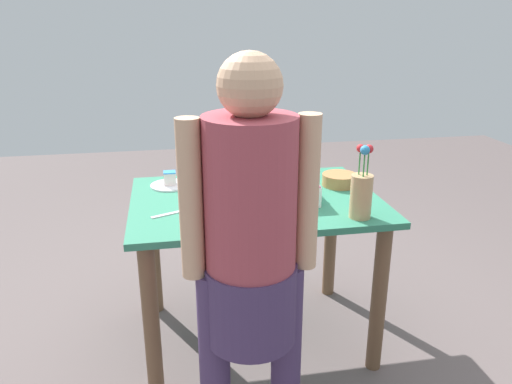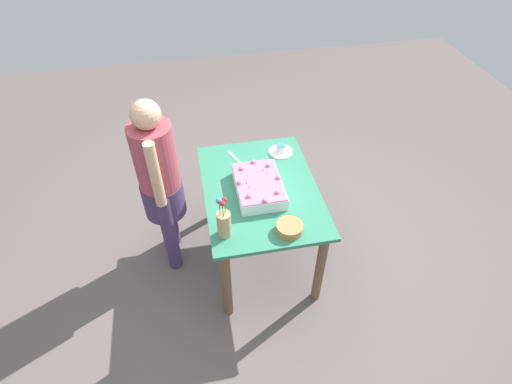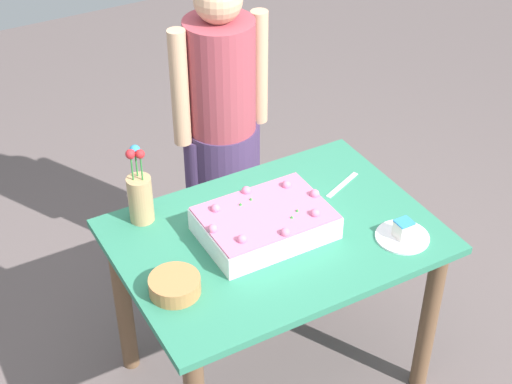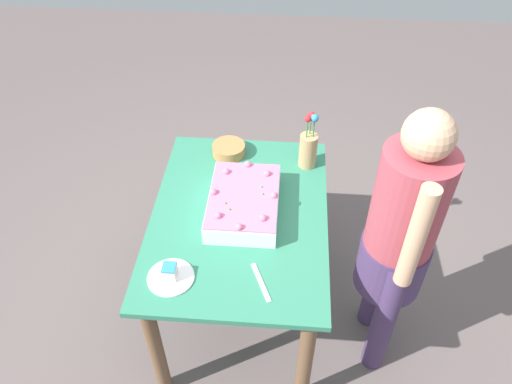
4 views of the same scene
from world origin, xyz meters
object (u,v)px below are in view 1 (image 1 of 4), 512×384
object	(u,v)px
flower_vase	(361,192)
fruit_bowl	(340,180)
cake_knife	(173,213)
sheet_cake	(263,188)
person_standing	(250,250)
serving_plate_with_slice	(170,182)

from	to	relation	value
flower_vase	fruit_bowl	size ratio (longest dim) A/B	1.82
cake_knife	sheet_cake	bearing A→B (deg)	-8.35
cake_knife	person_standing	distance (m)	0.64
serving_plate_with_slice	cake_knife	xyz separation A→B (m)	(0.01, -0.38, -0.02)
serving_plate_with_slice	flower_vase	world-z (taller)	flower_vase
serving_plate_with_slice	fruit_bowl	world-z (taller)	serving_plate_with_slice
serving_plate_with_slice	flower_vase	distance (m)	0.98
flower_vase	fruit_bowl	xyz separation A→B (m)	(0.06, 0.42, -0.08)
fruit_bowl	person_standing	xyz separation A→B (m)	(-0.60, -0.82, 0.05)
sheet_cake	cake_knife	bearing A→B (deg)	-165.15
fruit_bowl	person_standing	world-z (taller)	person_standing
flower_vase	fruit_bowl	distance (m)	0.43
sheet_cake	person_standing	bearing A→B (deg)	-104.55
serving_plate_with_slice	person_standing	world-z (taller)	person_standing
sheet_cake	flower_vase	world-z (taller)	flower_vase
sheet_cake	cake_knife	xyz separation A→B (m)	(-0.42, -0.11, -0.05)
sheet_cake	person_standing	size ratio (longest dim) A/B	0.31
cake_knife	serving_plate_with_slice	bearing A→B (deg)	67.75
serving_plate_with_slice	fruit_bowl	bearing A→B (deg)	-9.82
sheet_cake	fruit_bowl	distance (m)	0.44
sheet_cake	cake_knife	distance (m)	0.44
sheet_cake	serving_plate_with_slice	xyz separation A→B (m)	(-0.43, 0.27, -0.03)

